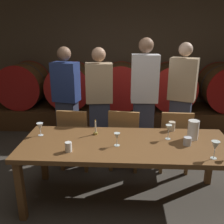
% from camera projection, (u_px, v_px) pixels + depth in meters
% --- Properties ---
extents(ground_plane, '(9.05, 9.05, 0.00)m').
position_uv_depth(ground_plane, '(116.00, 214.00, 2.68)').
color(ground_plane, '#3F3A33').
extents(back_wall, '(6.96, 0.24, 2.81)m').
position_uv_depth(back_wall, '(122.00, 53.00, 5.25)').
color(back_wall, brown).
rests_on(back_wall, ground).
extents(barrel_shelf, '(6.27, 0.90, 0.40)m').
position_uv_depth(barrel_shelf, '(121.00, 116.00, 5.11)').
color(barrel_shelf, '#4C2D16').
rests_on(barrel_shelf, ground).
extents(wine_barrel_far_left, '(0.87, 0.76, 0.87)m').
position_uv_depth(wine_barrel_far_left, '(24.00, 85.00, 5.01)').
color(wine_barrel_far_left, brown).
rests_on(wine_barrel_far_left, barrel_shelf).
extents(wine_barrel_left, '(0.87, 0.76, 0.87)m').
position_uv_depth(wine_barrel_left, '(71.00, 85.00, 4.96)').
color(wine_barrel_left, brown).
rests_on(wine_barrel_left, barrel_shelf).
extents(wine_barrel_center, '(0.87, 0.76, 0.87)m').
position_uv_depth(wine_barrel_center, '(121.00, 86.00, 4.91)').
color(wine_barrel_center, brown).
rests_on(wine_barrel_center, barrel_shelf).
extents(wine_barrel_right, '(0.87, 0.76, 0.87)m').
position_uv_depth(wine_barrel_right, '(171.00, 86.00, 4.87)').
color(wine_barrel_right, '#513319').
rests_on(wine_barrel_right, barrel_shelf).
extents(wine_barrel_far_right, '(0.87, 0.76, 0.87)m').
position_uv_depth(wine_barrel_far_right, '(224.00, 87.00, 4.82)').
color(wine_barrel_far_right, '#513319').
rests_on(wine_barrel_far_right, barrel_shelf).
extents(dining_table, '(2.27, 0.87, 0.72)m').
position_uv_depth(dining_table, '(126.00, 148.00, 2.71)').
color(dining_table, brown).
rests_on(dining_table, ground).
extents(chair_left, '(0.44, 0.44, 0.88)m').
position_uv_depth(chair_left, '(75.00, 136.00, 3.44)').
color(chair_left, olive).
rests_on(chair_left, ground).
extents(chair_center, '(0.45, 0.45, 0.88)m').
position_uv_depth(chair_center, '(124.00, 136.00, 3.42)').
color(chair_center, olive).
rests_on(chair_center, ground).
extents(chair_right, '(0.42, 0.42, 0.88)m').
position_uv_depth(chair_right, '(174.00, 138.00, 3.37)').
color(chair_right, olive).
rests_on(chair_right, ground).
extents(guest_far_left, '(0.42, 0.32, 1.65)m').
position_uv_depth(guest_far_left, '(67.00, 100.00, 3.85)').
color(guest_far_left, '#33384C').
rests_on(guest_far_left, ground).
extents(guest_center_left, '(0.40, 0.28, 1.65)m').
position_uv_depth(guest_center_left, '(99.00, 103.00, 3.68)').
color(guest_center_left, '#33384C').
rests_on(guest_center_left, ground).
extents(guest_center_right, '(0.38, 0.24, 1.78)m').
position_uv_depth(guest_center_right, '(144.00, 99.00, 3.63)').
color(guest_center_right, '#33384C').
rests_on(guest_center_right, ground).
extents(guest_far_right, '(0.44, 0.36, 1.71)m').
position_uv_depth(guest_far_right, '(181.00, 101.00, 3.70)').
color(guest_far_right, '#33384C').
rests_on(guest_far_right, ground).
extents(candle_center, '(0.05, 0.05, 0.19)m').
position_uv_depth(candle_center, '(96.00, 130.00, 2.89)').
color(candle_center, olive).
rests_on(candle_center, dining_table).
extents(pitcher, '(0.12, 0.12, 0.22)m').
position_uv_depth(pitcher, '(193.00, 130.00, 2.75)').
color(pitcher, white).
rests_on(pitcher, dining_table).
extents(wine_glass_far_left, '(0.08, 0.08, 0.15)m').
position_uv_depth(wine_glass_far_left, '(40.00, 127.00, 2.85)').
color(wine_glass_far_left, white).
rests_on(wine_glass_far_left, dining_table).
extents(wine_glass_left, '(0.06, 0.06, 0.14)m').
position_uv_depth(wine_glass_left, '(117.00, 137.00, 2.60)').
color(wine_glass_left, silver).
rests_on(wine_glass_left, dining_table).
extents(wine_glass_center, '(0.07, 0.07, 0.17)m').
position_uv_depth(wine_glass_center, '(169.00, 129.00, 2.74)').
color(wine_glass_center, silver).
rests_on(wine_glass_center, dining_table).
extents(wine_glass_right, '(0.08, 0.08, 0.18)m').
position_uv_depth(wine_glass_right, '(215.00, 146.00, 2.33)').
color(wine_glass_right, silver).
rests_on(wine_glass_right, dining_table).
extents(cup_left, '(0.07, 0.07, 0.10)m').
position_uv_depth(cup_left, '(68.00, 147.00, 2.49)').
color(cup_left, white).
rests_on(cup_left, dining_table).
extents(cup_center, '(0.08, 0.08, 0.11)m').
position_uv_depth(cup_center, '(172.00, 126.00, 3.00)').
color(cup_center, beige).
rests_on(cup_center, dining_table).
extents(cup_right, '(0.08, 0.08, 0.09)m').
position_uv_depth(cup_right, '(187.00, 141.00, 2.62)').
color(cup_right, silver).
rests_on(cup_right, dining_table).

